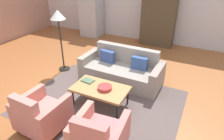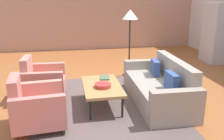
{
  "view_description": "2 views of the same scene",
  "coord_description": "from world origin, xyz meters",
  "px_view_note": "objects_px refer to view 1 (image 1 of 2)",
  "views": [
    {
      "loc": [
        2.16,
        -3.31,
        2.8
      ],
      "look_at": [
        0.45,
        0.18,
        0.71
      ],
      "focal_mm": 32.35,
      "sensor_mm": 36.0,
      "label": 1
    },
    {
      "loc": [
        4.69,
        -0.78,
        2.06
      ],
      "look_at": [
        0.59,
        -0.02,
        0.79
      ],
      "focal_mm": 39.56,
      "sensor_mm": 36.0,
      "label": 2
    }
  ],
  "objects_px": {
    "armchair_right": "(98,138)",
    "cabinet": "(158,21)",
    "fruit_bowl": "(105,88)",
    "refrigerator": "(91,13)",
    "coffee_table": "(100,89)",
    "couch": "(122,70)",
    "floor_lamp": "(58,21)",
    "book_stack": "(88,81)",
    "armchair_left": "(40,115)"
  },
  "relations": [
    {
      "from": "floor_lamp",
      "to": "cabinet",
      "type": "bearing_deg",
      "value": 59.35
    },
    {
      "from": "armchair_left",
      "to": "fruit_bowl",
      "type": "xyz_separation_m",
      "value": [
        0.72,
        1.17,
        0.12
      ]
    },
    {
      "from": "couch",
      "to": "refrigerator",
      "type": "relative_size",
      "value": 1.15
    },
    {
      "from": "armchair_left",
      "to": "refrigerator",
      "type": "xyz_separation_m",
      "value": [
        -2.05,
        5.23,
        0.58
      ]
    },
    {
      "from": "armchair_left",
      "to": "armchair_right",
      "type": "relative_size",
      "value": 1.0
    },
    {
      "from": "armchair_left",
      "to": "book_stack",
      "type": "distance_m",
      "value": 1.3
    },
    {
      "from": "armchair_left",
      "to": "refrigerator",
      "type": "distance_m",
      "value": 5.65
    },
    {
      "from": "cabinet",
      "to": "refrigerator",
      "type": "bearing_deg",
      "value": -177.84
    },
    {
      "from": "book_stack",
      "to": "floor_lamp",
      "type": "bearing_deg",
      "value": 148.06
    },
    {
      "from": "book_stack",
      "to": "floor_lamp",
      "type": "distance_m",
      "value": 1.92
    },
    {
      "from": "couch",
      "to": "book_stack",
      "type": "distance_m",
      "value": 1.15
    },
    {
      "from": "fruit_bowl",
      "to": "floor_lamp",
      "type": "distance_m",
      "value": 2.34
    },
    {
      "from": "floor_lamp",
      "to": "fruit_bowl",
      "type": "bearing_deg",
      "value": -27.5
    },
    {
      "from": "armchair_right",
      "to": "book_stack",
      "type": "bearing_deg",
      "value": 122.62
    },
    {
      "from": "armchair_right",
      "to": "book_stack",
      "type": "distance_m",
      "value": 1.62
    },
    {
      "from": "refrigerator",
      "to": "cabinet",
      "type": "bearing_deg",
      "value": 2.16
    },
    {
      "from": "armchair_right",
      "to": "coffee_table",
      "type": "bearing_deg",
      "value": 112.43
    },
    {
      "from": "couch",
      "to": "coffee_table",
      "type": "height_order",
      "value": "couch"
    },
    {
      "from": "couch",
      "to": "cabinet",
      "type": "distance_m",
      "value": 3.04
    },
    {
      "from": "coffee_table",
      "to": "fruit_bowl",
      "type": "xyz_separation_m",
      "value": [
        0.11,
        -0.0,
        0.07
      ]
    },
    {
      "from": "armchair_left",
      "to": "cabinet",
      "type": "xyz_separation_m",
      "value": [
        0.72,
        5.33,
        0.56
      ]
    },
    {
      "from": "book_stack",
      "to": "cabinet",
      "type": "relative_size",
      "value": 0.16
    },
    {
      "from": "floor_lamp",
      "to": "refrigerator",
      "type": "bearing_deg",
      "value": 105.96
    },
    {
      "from": "coffee_table",
      "to": "fruit_bowl",
      "type": "bearing_deg",
      "value": -0.0
    },
    {
      "from": "cabinet",
      "to": "refrigerator",
      "type": "xyz_separation_m",
      "value": [
        -2.77,
        -0.1,
        0.03
      ]
    },
    {
      "from": "book_stack",
      "to": "fruit_bowl",
      "type": "bearing_deg",
      "value": -13.16
    },
    {
      "from": "book_stack",
      "to": "refrigerator",
      "type": "xyz_separation_m",
      "value": [
        -2.27,
        3.95,
        0.48
      ]
    },
    {
      "from": "fruit_bowl",
      "to": "book_stack",
      "type": "bearing_deg",
      "value": 166.84
    },
    {
      "from": "armchair_left",
      "to": "floor_lamp",
      "type": "bearing_deg",
      "value": 120.96
    },
    {
      "from": "armchair_right",
      "to": "fruit_bowl",
      "type": "xyz_separation_m",
      "value": [
        -0.49,
        1.17,
        0.12
      ]
    },
    {
      "from": "couch",
      "to": "book_stack",
      "type": "xyz_separation_m",
      "value": [
        -0.39,
        -1.07,
        0.15
      ]
    },
    {
      "from": "couch",
      "to": "fruit_bowl",
      "type": "relative_size",
      "value": 6.95
    },
    {
      "from": "fruit_bowl",
      "to": "book_stack",
      "type": "height_order",
      "value": "fruit_bowl"
    },
    {
      "from": "book_stack",
      "to": "refrigerator",
      "type": "height_order",
      "value": "refrigerator"
    },
    {
      "from": "fruit_bowl",
      "to": "cabinet",
      "type": "relative_size",
      "value": 0.17
    },
    {
      "from": "cabinet",
      "to": "coffee_table",
      "type": "bearing_deg",
      "value": -91.63
    },
    {
      "from": "coffee_table",
      "to": "couch",
      "type": "bearing_deg",
      "value": 89.91
    },
    {
      "from": "couch",
      "to": "coffee_table",
      "type": "relative_size",
      "value": 1.77
    },
    {
      "from": "couch",
      "to": "cabinet",
      "type": "bearing_deg",
      "value": -90.97
    },
    {
      "from": "fruit_bowl",
      "to": "refrigerator",
      "type": "distance_m",
      "value": 4.94
    },
    {
      "from": "coffee_table",
      "to": "fruit_bowl",
      "type": "distance_m",
      "value": 0.13
    },
    {
      "from": "armchair_left",
      "to": "book_stack",
      "type": "bearing_deg",
      "value": 82.73
    },
    {
      "from": "armchair_left",
      "to": "fruit_bowl",
      "type": "bearing_deg",
      "value": 60.87
    },
    {
      "from": "armchair_right",
      "to": "cabinet",
      "type": "xyz_separation_m",
      "value": [
        -0.49,
        5.33,
        0.56
      ]
    },
    {
      "from": "fruit_bowl",
      "to": "cabinet",
      "type": "xyz_separation_m",
      "value": [
        0.0,
        4.17,
        0.44
      ]
    },
    {
      "from": "couch",
      "to": "fruit_bowl",
      "type": "height_order",
      "value": "couch"
    },
    {
      "from": "armchair_left",
      "to": "cabinet",
      "type": "distance_m",
      "value": 5.41
    },
    {
      "from": "armchair_left",
      "to": "fruit_bowl",
      "type": "distance_m",
      "value": 1.37
    },
    {
      "from": "armchair_left",
      "to": "cabinet",
      "type": "relative_size",
      "value": 0.49
    },
    {
      "from": "armchair_right",
      "to": "cabinet",
      "type": "bearing_deg",
      "value": 90.2
    }
  ]
}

